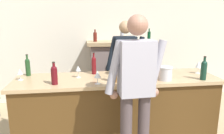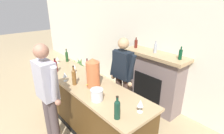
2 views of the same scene
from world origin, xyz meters
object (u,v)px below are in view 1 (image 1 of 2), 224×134
(wine_bottle_burgundy_dark, at_px, (204,69))
(wine_glass_front_left, at_px, (97,75))
(ice_bucket_steel, at_px, (165,73))
(wine_bottle_merlot_tall, at_px, (54,74))
(wine_bottle_port_short, at_px, (94,65))
(fireplace_stone, at_px, (122,71))
(person_customer, at_px, (136,92))
(wine_bottle_rose_blush, at_px, (28,66))
(wine_glass_mid_counter, at_px, (78,69))
(person_bartender, at_px, (125,67))
(wine_glass_near_bucket, at_px, (199,65))
(wine_bottle_cabernet_heavy, at_px, (116,70))
(wine_glass_front_right, at_px, (20,72))
(copper_dispenser, at_px, (133,59))

(wine_bottle_burgundy_dark, xyz_separation_m, wine_glass_front_left, (-1.41, 0.00, -0.02))
(ice_bucket_steel, height_order, wine_bottle_merlot_tall, wine_bottle_merlot_tall)
(wine_bottle_port_short, bearing_deg, fireplace_stone, 63.17)
(person_customer, xyz_separation_m, wine_bottle_burgundy_dark, (1.03, 0.47, 0.11))
(ice_bucket_steel, height_order, wine_bottle_rose_blush, wine_bottle_rose_blush)
(wine_bottle_merlot_tall, height_order, wine_glass_mid_counter, wine_bottle_merlot_tall)
(wine_bottle_port_short, xyz_separation_m, wine_bottle_burgundy_dark, (1.42, -0.50, 0.00))
(ice_bucket_steel, bearing_deg, person_bartender, 112.72)
(wine_glass_near_bucket, bearing_deg, wine_glass_mid_counter, 179.57)
(person_bartender, height_order, wine_bottle_cabernet_heavy, person_bartender)
(wine_bottle_port_short, height_order, wine_glass_front_right, wine_bottle_port_short)
(wine_bottle_cabernet_heavy, relative_size, wine_bottle_rose_blush, 1.14)
(person_bartender, relative_size, copper_dispenser, 3.42)
(wine_bottle_port_short, bearing_deg, wine_bottle_cabernet_heavy, -60.15)
(wine_bottle_burgundy_dark, distance_m, wine_glass_mid_counter, 1.68)
(wine_bottle_cabernet_heavy, bearing_deg, copper_dispenser, 38.60)
(copper_dispenser, height_order, wine_bottle_burgundy_dark, copper_dispenser)
(wine_glass_mid_counter, relative_size, wine_glass_front_right, 1.13)
(wine_bottle_rose_blush, height_order, wine_glass_front_left, wine_bottle_rose_blush)
(wine_bottle_port_short, bearing_deg, wine_bottle_burgundy_dark, -19.23)
(person_customer, relative_size, wine_bottle_cabernet_heavy, 5.20)
(wine_bottle_burgundy_dark, bearing_deg, ice_bucket_steel, 173.45)
(ice_bucket_steel, height_order, wine_glass_front_left, ice_bucket_steel)
(wine_bottle_burgundy_dark, bearing_deg, wine_glass_front_right, 172.59)
(person_bartender, relative_size, wine_glass_near_bucket, 9.42)
(fireplace_stone, bearing_deg, wine_bottle_merlot_tall, -123.89)
(wine_bottle_port_short, xyz_separation_m, wine_glass_mid_counter, (-0.22, -0.17, -0.02))
(copper_dispenser, xyz_separation_m, wine_glass_front_right, (-1.51, 0.04, -0.15))
(wine_bottle_port_short, bearing_deg, wine_glass_near_bucket, -6.70)
(ice_bucket_steel, distance_m, wine_bottle_merlot_tall, 1.43)
(wine_bottle_merlot_tall, relative_size, wine_glass_near_bucket, 1.55)
(wine_bottle_merlot_tall, bearing_deg, wine_bottle_burgundy_dark, -1.73)
(fireplace_stone, relative_size, wine_bottle_port_short, 4.88)
(wine_bottle_cabernet_heavy, xyz_separation_m, wine_bottle_merlot_tall, (-0.76, 0.00, -0.03))
(wine_bottle_cabernet_heavy, bearing_deg, wine_bottle_burgundy_dark, -2.81)
(wine_bottle_cabernet_heavy, height_order, wine_bottle_burgundy_dark, wine_bottle_cabernet_heavy)
(person_bartender, relative_size, wine_bottle_port_short, 5.43)
(wine_bottle_merlot_tall, xyz_separation_m, wine_bottle_rose_blush, (-0.42, 0.47, 0.01))
(wine_bottle_rose_blush, distance_m, wine_glass_mid_counter, 0.73)
(person_customer, relative_size, ice_bucket_steel, 9.54)
(wine_bottle_cabernet_heavy, xyz_separation_m, wine_bottle_burgundy_dark, (1.17, -0.06, -0.01))
(copper_dispenser, height_order, wine_bottle_port_short, copper_dispenser)
(person_customer, bearing_deg, fireplace_stone, 83.14)
(wine_glass_mid_counter, distance_m, wine_glass_front_right, 0.76)
(wine_bottle_merlot_tall, height_order, wine_bottle_rose_blush, wine_bottle_rose_blush)
(person_customer, relative_size, wine_glass_mid_counter, 10.83)
(copper_dispenser, bearing_deg, fireplace_stone, 84.78)
(wine_bottle_rose_blush, relative_size, wine_glass_front_right, 2.07)
(ice_bucket_steel, xyz_separation_m, wine_bottle_rose_blush, (-1.85, 0.47, 0.05))
(wine_bottle_rose_blush, bearing_deg, ice_bucket_steel, -14.26)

